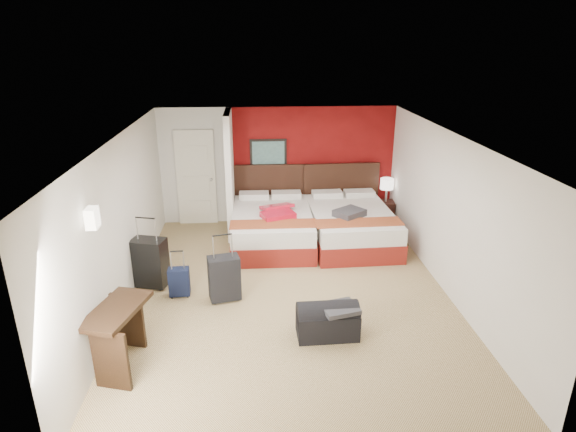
{
  "coord_description": "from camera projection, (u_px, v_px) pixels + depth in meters",
  "views": [
    {
      "loc": [
        -0.52,
        -6.79,
        3.84
      ],
      "look_at": [
        0.04,
        0.8,
        1.0
      ],
      "focal_mm": 29.91,
      "sensor_mm": 36.0,
      "label": 1
    }
  ],
  "objects": [
    {
      "name": "jacket_bundle",
      "position": [
        349.0,
        213.0,
        9.04
      ],
      "size": [
        0.67,
        0.65,
        0.13
      ],
      "primitive_type": "cube",
      "rotation": [
        0.0,
        0.0,
        0.63
      ],
      "color": "#3E3E44",
      "rests_on": "bed_right"
    },
    {
      "name": "bed_left",
      "position": [
        272.0,
        228.0,
        9.41
      ],
      "size": [
        1.58,
        2.23,
        0.66
      ],
      "primitive_type": "cube",
      "rotation": [
        0.0,
        0.0,
        -0.01
      ],
      "color": "white",
      "rests_on": "ground"
    },
    {
      "name": "duffel_bag",
      "position": [
        327.0,
        322.0,
        6.51
      ],
      "size": [
        0.84,
        0.46,
        0.42
      ],
      "primitive_type": "cube",
      "rotation": [
        0.0,
        0.0,
        0.02
      ],
      "color": "black",
      "rests_on": "ground"
    },
    {
      "name": "ground",
      "position": [
        289.0,
        291.0,
        7.72
      ],
      "size": [
        6.5,
        6.5,
        0.0
      ],
      "primitive_type": "plane",
      "color": "tan",
      "rests_on": "ground"
    },
    {
      "name": "partition_wall",
      "position": [
        230.0,
        174.0,
        9.65
      ],
      "size": [
        0.12,
        1.2,
        2.5
      ],
      "primitive_type": "cube",
      "color": "silver",
      "rests_on": "ground"
    },
    {
      "name": "suitcase_navy",
      "position": [
        179.0,
        283.0,
        7.52
      ],
      "size": [
        0.33,
        0.21,
        0.45
      ],
      "primitive_type": "cube",
      "rotation": [
        0.0,
        0.0,
        0.04
      ],
      "color": "#111833",
      "rests_on": "ground"
    },
    {
      "name": "suitcase_charcoal",
      "position": [
        224.0,
        280.0,
        7.37
      ],
      "size": [
        0.52,
        0.39,
        0.69
      ],
      "primitive_type": "cube",
      "rotation": [
        0.0,
        0.0,
        0.23
      ],
      "color": "black",
      "rests_on": "ground"
    },
    {
      "name": "suitcase_black",
      "position": [
        150.0,
        264.0,
        7.76
      ],
      "size": [
        0.6,
        0.46,
        0.8
      ],
      "primitive_type": "cube",
      "rotation": [
        0.0,
        0.0,
        -0.27
      ],
      "color": "black",
      "rests_on": "ground"
    },
    {
      "name": "entry_door",
      "position": [
        196.0,
        178.0,
        10.23
      ],
      "size": [
        0.82,
        0.06,
        2.05
      ],
      "primitive_type": "cube",
      "color": "silver",
      "rests_on": "ground"
    },
    {
      "name": "jacket_draped",
      "position": [
        340.0,
        308.0,
        6.39
      ],
      "size": [
        0.55,
        0.5,
        0.06
      ],
      "primitive_type": "cube",
      "rotation": [
        0.0,
        0.0,
        0.25
      ],
      "color": "#36363B",
      "rests_on": "duffel_bag"
    },
    {
      "name": "desk",
      "position": [
        120.0,
        337.0,
        5.85
      ],
      "size": [
        0.74,
        1.08,
        0.82
      ],
      "primitive_type": "cube",
      "rotation": [
        0.0,
        0.0,
        -0.28
      ],
      "color": "black",
      "rests_on": "ground"
    },
    {
      "name": "nightstand",
      "position": [
        385.0,
        213.0,
        10.44
      ],
      "size": [
        0.4,
        0.4,
        0.51
      ],
      "primitive_type": "cube",
      "rotation": [
        0.0,
        0.0,
        -0.09
      ],
      "color": "black",
      "rests_on": "ground"
    },
    {
      "name": "red_suitcase_open",
      "position": [
        277.0,
        211.0,
        9.19
      ],
      "size": [
        0.85,
        0.98,
        0.1
      ],
      "primitive_type": "cube",
      "rotation": [
        0.0,
        0.0,
        0.35
      ],
      "color": "red",
      "rests_on": "bed_left"
    },
    {
      "name": "bed_right",
      "position": [
        351.0,
        226.0,
        9.47
      ],
      "size": [
        1.63,
        2.28,
        0.67
      ],
      "primitive_type": "cube",
      "rotation": [
        0.0,
        0.0,
        0.03
      ],
      "color": "white",
      "rests_on": "ground"
    },
    {
      "name": "red_accent_panel",
      "position": [
        312.0,
        165.0,
        10.35
      ],
      "size": [
        3.5,
        0.04,
        2.5
      ],
      "primitive_type": "cube",
      "color": "maroon",
      "rests_on": "ground"
    },
    {
      "name": "room_walls",
      "position": [
        204.0,
        192.0,
        8.51
      ],
      "size": [
        5.02,
        6.52,
        2.5
      ],
      "color": "silver",
      "rests_on": "ground"
    },
    {
      "name": "table_lamp",
      "position": [
        386.0,
        190.0,
        10.26
      ],
      "size": [
        0.32,
        0.32,
        0.51
      ],
      "primitive_type": "cylinder",
      "rotation": [
        0.0,
        0.0,
        -0.13
      ],
      "color": "white",
      "rests_on": "nightstand"
    }
  ]
}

